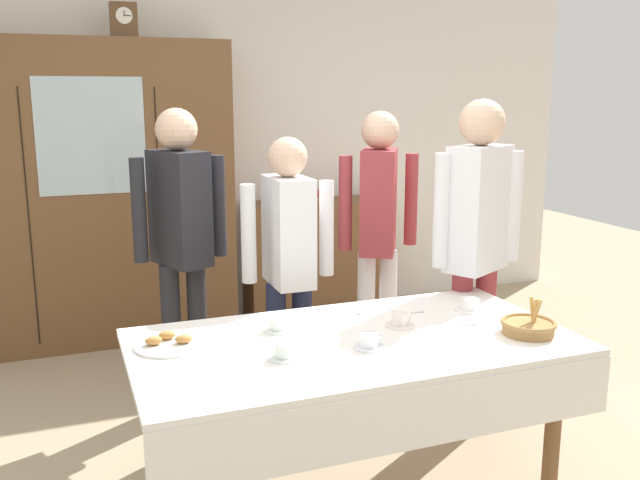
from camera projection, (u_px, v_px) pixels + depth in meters
The scene contains 21 objects.
ground_plane at pixel (335, 478), 3.29m from camera, with size 12.00×12.00×0.00m, color tan.
back_wall at pixel (209, 151), 5.43m from camera, with size 6.40×0.10×2.70m, color silver.
dining_table at pixel (356, 364), 2.93m from camera, with size 1.87×0.98×0.77m.
wall_cabinet at pixel (94, 196), 4.90m from camera, with size 1.94×0.46×2.16m.
mantel_clock at pixel (124, 21), 4.75m from camera, with size 0.18×0.11×0.24m.
bookshelf_low at pixel (318, 257), 5.67m from camera, with size 1.19×0.35×0.94m.
book_stack at pixel (318, 196), 5.57m from camera, with size 0.15×0.20×0.07m.
tea_cup_near_right at pixel (469, 306), 3.32m from camera, with size 0.13×0.13×0.06m.
tea_cup_back_edge at pixel (278, 325), 3.04m from camera, with size 0.13×0.13×0.06m.
tea_cup_far_right at pixel (400, 320), 3.10m from camera, with size 0.13×0.13×0.06m.
tea_cup_center at pixel (284, 352), 2.72m from camera, with size 0.13×0.13×0.06m.
tea_cup_mid_right at pixel (370, 342), 2.83m from camera, with size 0.13×0.13×0.06m.
bread_basket at pixel (529, 326), 3.00m from camera, with size 0.24×0.24×0.16m.
pastry_plate at pixel (169, 343), 2.85m from camera, with size 0.28×0.28×0.05m.
spoon_far_left at pixel (417, 312), 3.29m from camera, with size 0.12×0.02×0.01m.
spoon_mid_right at pixel (353, 315), 3.25m from camera, with size 0.12×0.02×0.01m.
spoon_mid_left at pixel (470, 325), 3.11m from camera, with size 0.12×0.02×0.01m.
person_by_cabinet at pixel (181, 229), 3.86m from camera, with size 0.52×0.41×1.72m.
person_behind_table_left at pixel (289, 253), 3.74m from camera, with size 0.52×0.36×1.57m.
person_behind_table_right at pixel (378, 220), 4.22m from camera, with size 0.52×0.41×1.69m.
person_beside_shelf at pixel (477, 230), 3.64m from camera, with size 0.52×0.35×1.76m.
Camera 1 is at (-1.12, -2.76, 1.79)m, focal length 38.90 mm.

